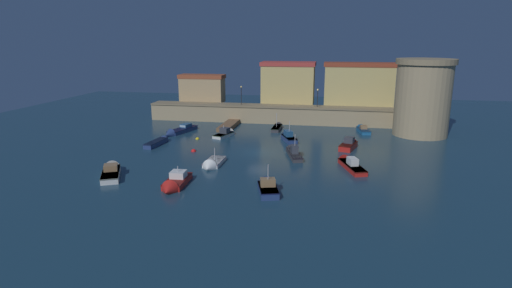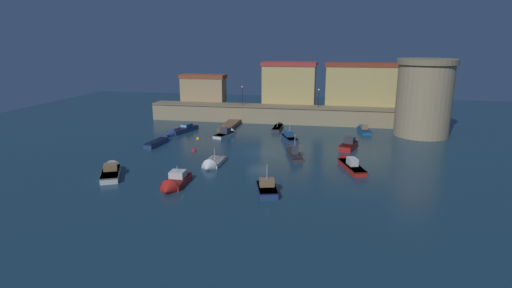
# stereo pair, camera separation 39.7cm
# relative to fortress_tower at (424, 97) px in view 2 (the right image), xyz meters

# --- Properties ---
(ground_plane) EXTENTS (112.71, 112.71, 0.00)m
(ground_plane) POSITION_rel_fortress_tower_xyz_m (-22.69, -14.69, -5.85)
(ground_plane) COLOR #19384C
(quay_wall) EXTENTS (46.39, 3.73, 3.05)m
(quay_wall) POSITION_rel_fortress_tower_xyz_m (-22.69, 5.81, -4.32)
(quay_wall) COLOR #9E8966
(quay_wall) RESTS_ON ground
(old_town_backdrop) EXTENTS (39.18, 5.17, 7.63)m
(old_town_backdrop) POSITION_rel_fortress_tower_xyz_m (-19.01, 9.64, 0.58)
(old_town_backdrop) COLOR tan
(old_town_backdrop) RESTS_ON ground
(fortress_tower) EXTENTS (8.67, 8.67, 11.58)m
(fortress_tower) POSITION_rel_fortress_tower_xyz_m (0.00, 0.00, 0.00)
(fortress_tower) COLOR #9E8966
(fortress_tower) RESTS_ON ground
(pier_dock) EXTENTS (2.06, 8.08, 0.70)m
(pier_dock) POSITION_rel_fortress_tower_xyz_m (-30.34, 0.06, -5.51)
(pier_dock) COLOR brown
(pier_dock) RESTS_ON ground
(quay_lamp_0) EXTENTS (0.32, 0.32, 3.30)m
(quay_lamp_0) POSITION_rel_fortress_tower_xyz_m (-29.43, 5.81, -0.60)
(quay_lamp_0) COLOR black
(quay_lamp_0) RESTS_ON quay_wall
(quay_lamp_1) EXTENTS (0.32, 0.32, 3.08)m
(quay_lamp_1) POSITION_rel_fortress_tower_xyz_m (-15.98, 5.81, -0.73)
(quay_lamp_1) COLOR black
(quay_lamp_1) RESTS_ON quay_wall
(moored_boat_0) EXTENTS (1.89, 5.00, 2.54)m
(moored_boat_0) POSITION_rel_fortress_tower_xyz_m (-26.87, -21.69, -5.59)
(moored_boat_0) COLOR white
(moored_boat_0) RESTS_ON ground
(moored_boat_1) EXTENTS (2.93, 5.13, 1.95)m
(moored_boat_1) POSITION_rel_fortress_tower_xyz_m (-10.85, -9.99, -5.33)
(moored_boat_1) COLOR red
(moored_boat_1) RESTS_ON ground
(moored_boat_2) EXTENTS (3.00, 5.19, 2.23)m
(moored_boat_2) POSITION_rel_fortress_tower_xyz_m (-29.17, -5.86, -5.47)
(moored_boat_2) COLOR silver
(moored_boat_2) RESTS_ON ground
(moored_boat_3) EXTENTS (3.00, 7.03, 3.28)m
(moored_boat_3) POSITION_rel_fortress_tower_xyz_m (-18.09, -14.98, -5.43)
(moored_boat_3) COLOR #333338
(moored_boat_3) RESTS_ON ground
(moored_boat_4) EXTENTS (4.37, 6.62, 1.80)m
(moored_boat_4) POSITION_rel_fortress_tower_xyz_m (-36.91, -26.36, -5.44)
(moored_boat_4) COLOR silver
(moored_boat_4) RESTS_ON ground
(moored_boat_5) EXTENTS (3.59, 7.10, 1.78)m
(moored_boat_5) POSITION_rel_fortress_tower_xyz_m (-11.21, -18.79, -5.47)
(moored_boat_5) COLOR red
(moored_boat_5) RESTS_ON ground
(moored_boat_6) EXTENTS (2.09, 5.66, 2.43)m
(moored_boat_6) POSITION_rel_fortress_tower_xyz_m (-28.58, -29.06, -5.45)
(moored_boat_6) COLOR red
(moored_boat_6) RESTS_ON ground
(moored_boat_7) EXTENTS (2.89, 5.05, 3.34)m
(moored_boat_7) POSITION_rel_fortress_tower_xyz_m (-19.32, -28.30, -5.41)
(moored_boat_7) COLOR navy
(moored_boat_7) RESTS_ON ground
(moored_boat_8) EXTENTS (1.29, 6.02, 3.14)m
(moored_boat_8) POSITION_rel_fortress_tower_xyz_m (-22.15, 0.54, -5.53)
(moored_boat_8) COLOR #333338
(moored_boat_8) RESTS_ON ground
(moored_boat_9) EXTENTS (2.25, 5.38, 1.51)m
(moored_boat_9) POSITION_rel_fortress_tower_xyz_m (-8.51, 1.13, -5.50)
(moored_boat_9) COLOR #195689
(moored_boat_9) RESTS_ON ground
(moored_boat_10) EXTENTS (3.60, 7.52, 1.64)m
(moored_boat_10) POSITION_rel_fortress_tower_xyz_m (-37.00, -5.61, -5.46)
(moored_boat_10) COLOR navy
(moored_boat_10) RESTS_ON ground
(moored_boat_11) EXTENTS (1.78, 6.26, 1.13)m
(moored_boat_11) POSITION_rel_fortress_tower_xyz_m (-37.28, -12.64, -5.50)
(moored_boat_11) COLOR navy
(moored_boat_11) RESTS_ON ground
(moored_boat_13) EXTENTS (3.28, 5.48, 3.28)m
(moored_boat_13) POSITION_rel_fortress_tower_xyz_m (-19.65, -7.14, -5.34)
(moored_boat_13) COLOR navy
(moored_boat_13) RESTS_ON ground
(mooring_buoy_0) EXTENTS (0.57, 0.57, 0.57)m
(mooring_buoy_0) POSITION_rel_fortress_tower_xyz_m (-32.87, -8.92, -5.85)
(mooring_buoy_0) COLOR yellow
(mooring_buoy_0) RESTS_ON ground
(mooring_buoy_1) EXTENTS (0.67, 0.67, 0.67)m
(mooring_buoy_1) POSITION_rel_fortress_tower_xyz_m (-31.16, -15.63, -5.85)
(mooring_buoy_1) COLOR red
(mooring_buoy_1) RESTS_ON ground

